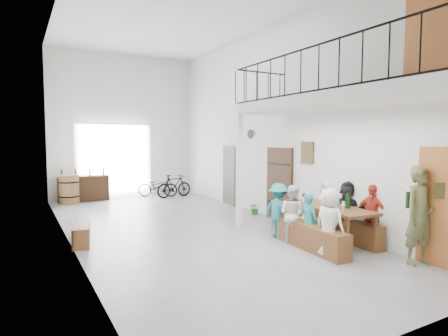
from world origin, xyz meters
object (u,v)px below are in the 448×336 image
oak_barrel (69,189)px  serving_counter (83,189)px  bench_inner (307,236)px  bicycle_near (158,186)px  tasting_table (331,210)px  side_bench (82,232)px  host_standing (420,215)px

oak_barrel → serving_counter: oak_barrel is taller
bench_inner → oak_barrel: bearing=118.4°
bicycle_near → oak_barrel: bearing=117.1°
serving_counter → tasting_table: bearing=-66.0°
side_bench → oak_barrel: bearing=85.9°
bench_inner → host_standing: host_standing is taller
host_standing → tasting_table: bearing=108.0°
side_bench → bicycle_near: bicycle_near is taller
bench_inner → side_bench: bench_inner is taller
side_bench → serving_counter: serving_counter is taller
serving_counter → side_bench: bearing=-99.3°
host_standing → side_bench: bearing=145.4°
host_standing → bicycle_near: host_standing is taller
serving_counter → bicycle_near: 2.72m
host_standing → oak_barrel: bearing=122.2°
bicycle_near → serving_counter: bearing=111.6°
tasting_table → side_bench: tasting_table is taller
side_bench → host_standing: 6.80m
tasting_table → bicycle_near: bearing=103.5°
tasting_table → side_bench: (-4.70, 2.73, -0.49)m
bench_inner → bicycle_near: bearing=97.5°
side_bench → host_standing: bearing=-41.9°
host_standing → bicycle_near: bearing=105.5°
oak_barrel → bench_inner: bearing=-66.5°
oak_barrel → bicycle_near: oak_barrel is taller
side_bench → serving_counter: 5.78m
tasting_table → side_bench: size_ratio=1.39×
oak_barrel → serving_counter: 0.57m
side_bench → tasting_table: bearing=-30.1°
side_bench → host_standing: size_ratio=0.86×
bench_inner → bicycle_near: 8.19m
tasting_table → bicycle_near: (-1.09, 8.12, -0.30)m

